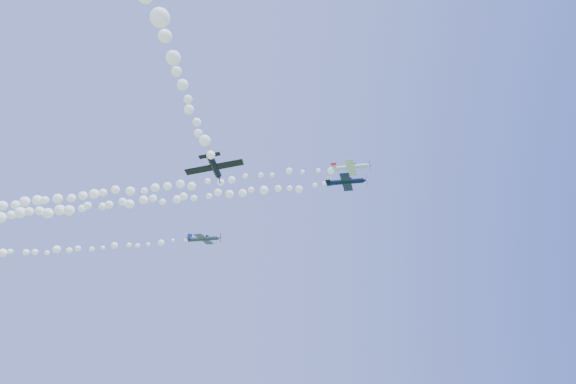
{
  "coord_description": "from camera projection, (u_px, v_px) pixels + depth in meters",
  "views": [
    {
      "loc": [
        -4.13,
        -80.99,
        10.87
      ],
      "look_at": [
        6.69,
        -7.18,
        46.83
      ],
      "focal_mm": 30.0,
      "sensor_mm": 36.0,
      "label": 1
    }
  ],
  "objects": [
    {
      "name": "plane_white",
      "position": [
        351.0,
        167.0,
        92.2
      ],
      "size": [
        7.62,
        8.06,
        2.34
      ],
      "rotation": [
        0.08,
        0.0,
        -0.36
      ],
      "color": "white"
    },
    {
      "name": "smoke_trail_white",
      "position": [
        143.0,
        190.0,
        100.3
      ],
      "size": [
        77.2,
        30.6,
        3.2
      ],
      "primitive_type": null,
      "color": "white"
    },
    {
      "name": "plane_navy",
      "position": [
        346.0,
        182.0,
        80.5
      ],
      "size": [
        7.18,
        7.59,
        2.32
      ],
      "rotation": [
        0.07,
        0.02,
        -0.36
      ],
      "color": "#0C1734"
    },
    {
      "name": "smoke_trail_navy",
      "position": [
        131.0,
        203.0,
        87.9
      ],
      "size": [
        69.77,
        27.8,
        2.85
      ],
      "primitive_type": null,
      "color": "white"
    },
    {
      "name": "plane_grey",
      "position": [
        204.0,
        239.0,
        88.33
      ],
      "size": [
        6.63,
        7.0,
        2.0
      ],
      "rotation": [
        0.08,
        -0.0,
        -0.32
      ],
      "color": "#3B4356"
    },
    {
      "name": "smoke_trail_grey",
      "position": [
        6.0,
        253.0,
        94.71
      ],
      "size": [
        73.74,
        26.43,
        3.05
      ],
      "primitive_type": null,
      "color": "white"
    },
    {
      "name": "plane_black",
      "position": [
        214.0,
        166.0,
        62.35
      ],
      "size": [
        7.61,
        7.26,
        2.05
      ],
      "rotation": [
        -0.18,
        -0.06,
        1.37
      ],
      "color": "black"
    }
  ]
}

